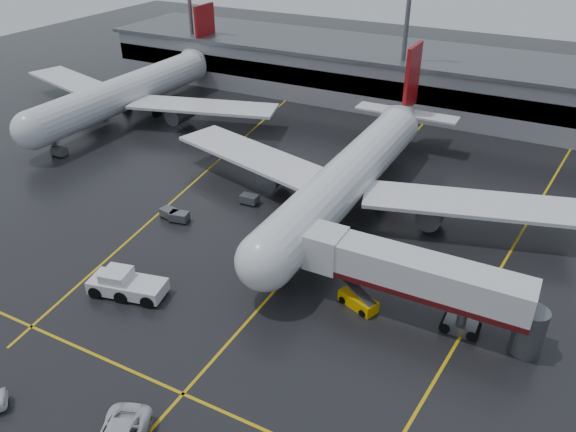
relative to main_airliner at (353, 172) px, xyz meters
The scene contains 18 objects.
ground 10.57m from the main_airliner, 90.00° to the right, with size 220.00×220.00×0.00m, color black.
apron_line_centre 10.57m from the main_airliner, 90.00° to the right, with size 0.25×90.00×0.02m, color gold.
apron_line_stop 31.98m from the main_airliner, 90.00° to the right, with size 60.00×0.25×0.02m, color gold.
apron_line_left 20.44m from the main_airliner, behind, with size 0.25×70.00×0.02m, color gold.
apron_line_right 18.49m from the main_airliner, ahead, with size 0.25×70.00×0.02m, color gold.
terminal 38.23m from the main_airliner, 90.00° to the left, with size 122.00×19.00×8.60m.
light_mast_left 56.34m from the main_airliner, 144.33° to the left, with size 3.00×1.20×25.45m.
light_mast_mid 34.26m from the main_airliner, 98.80° to the left, with size 3.00×1.20×25.45m.
main_airliner is the anchor object (origin of this frame).
second_airliner 43.68m from the main_airliner, 164.05° to the left, with size 48.80×45.60×14.10m.
jet_bridge 19.68m from the main_airliner, 52.90° to the right, with size 19.90×3.40×6.05m.
pushback_tractor 27.34m from the main_airliner, 115.11° to the right, with size 7.23×4.22×2.43m.
belt_loader 18.55m from the main_airliner, 65.85° to the right, with size 3.83×2.68×2.23m.
baggage_cart_a 19.73m from the main_airliner, 141.35° to the right, with size 2.23×1.68×1.12m.
baggage_cart_b 20.74m from the main_airliner, 144.10° to the right, with size 2.19×1.61×1.12m.
baggage_cart_c 12.20m from the main_airliner, 154.09° to the right, with size 2.07×1.41×1.12m.
baggage_cart_d 47.26m from the main_airliner, behind, with size 2.28×1.81×1.12m.
baggage_cart_e 40.88m from the main_airliner, behind, with size 2.07×1.40×1.12m.
Camera 1 is at (20.00, -43.85, 31.28)m, focal length 35.21 mm.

